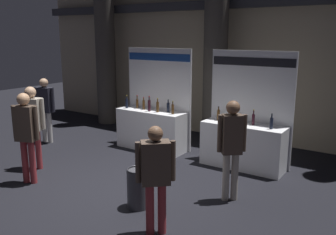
% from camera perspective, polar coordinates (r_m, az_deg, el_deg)
% --- Properties ---
extents(ground_plane, '(27.10, 27.10, 0.00)m').
position_cam_1_polar(ground_plane, '(7.19, -7.44, -10.83)').
color(ground_plane, black).
extents(hall_colonnade, '(13.55, 1.14, 6.64)m').
position_cam_1_polar(hall_colonnade, '(10.32, 8.92, 14.51)').
color(hall_colonnade, tan).
rests_on(hall_colonnade, ground_plane).
extents(exhibitor_booth_0, '(1.91, 0.66, 2.54)m').
position_cam_1_polar(exhibitor_booth_0, '(9.32, -2.44, -1.14)').
color(exhibitor_booth_0, white).
rests_on(exhibitor_booth_0, ground_plane).
extents(exhibitor_booth_1, '(1.90, 0.66, 2.54)m').
position_cam_1_polar(exhibitor_booth_1, '(8.19, 11.75, -3.45)').
color(exhibitor_booth_1, white).
rests_on(exhibitor_booth_1, ground_plane).
extents(trash_bin, '(0.37, 0.37, 0.69)m').
position_cam_1_polar(trash_bin, '(6.29, -4.69, -10.89)').
color(trash_bin, '#38383D').
rests_on(trash_bin, ground_plane).
extents(visitor_1, '(0.47, 0.46, 1.64)m').
position_cam_1_polar(visitor_1, '(5.25, -1.94, -8.26)').
color(visitor_1, maroon).
rests_on(visitor_1, ground_plane).
extents(visitor_2, '(0.60, 0.31, 1.74)m').
position_cam_1_polar(visitor_2, '(10.30, -18.57, 1.98)').
color(visitor_2, silver).
rests_on(visitor_2, ground_plane).
extents(visitor_3, '(0.52, 0.36, 1.80)m').
position_cam_1_polar(visitor_3, '(7.54, -21.26, -1.79)').
color(visitor_3, maroon).
rests_on(visitor_3, ground_plane).
extents(visitor_4, '(0.41, 0.39, 1.79)m').
position_cam_1_polar(visitor_4, '(6.39, 9.89, -3.82)').
color(visitor_4, '#ADA393').
rests_on(visitor_4, ground_plane).
extents(visitor_6, '(0.55, 0.39, 1.81)m').
position_cam_1_polar(visitor_6, '(8.32, -20.36, -0.29)').
color(visitor_6, maroon).
rests_on(visitor_6, ground_plane).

